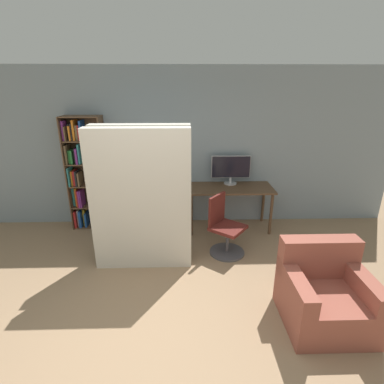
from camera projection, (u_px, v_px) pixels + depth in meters
The scene contains 9 objects.
ground_plane at pixel (153, 356), 2.82m from camera, with size 16.00×16.00×0.00m, color #937556.
wall_back at pixel (166, 149), 5.16m from camera, with size 8.00×0.06×2.70m.
desk at pixel (230, 192), 5.10m from camera, with size 1.45×0.64×0.76m.
monitor at pixel (231, 168), 5.15m from camera, with size 0.67×0.22×0.50m.
office_chair at pixel (225, 231), 4.44m from camera, with size 0.62×0.62×0.90m.
bookshelf at pixel (83, 173), 5.10m from camera, with size 0.63×0.34×1.93m.
mattress_near at pixel (141, 202), 3.90m from camera, with size 1.31×0.20×1.93m.
mattress_far at pixel (144, 194), 4.17m from camera, with size 1.31×0.20×1.93m.
armchair at pixel (324, 294), 3.17m from camera, with size 0.85×0.80×0.85m.
Camera 1 is at (0.31, -2.13, 2.42)m, focal length 28.00 mm.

